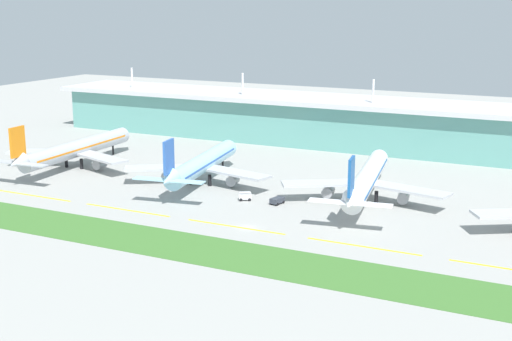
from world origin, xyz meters
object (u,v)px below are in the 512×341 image
pushback_tug (277,200)px  baggage_cart (245,196)px  airliner_far_middle (366,180)px  airliner_near_middle (202,164)px  airliner_nearest (76,149)px

pushback_tug → baggage_cart: baggage_cart is taller
airliner_far_middle → baggage_cart: (-31.71, -14.81, -5.19)m
airliner_near_middle → baggage_cart: (21.00, -10.99, -5.18)m
airliner_far_middle → pushback_tug: (-21.80, -14.06, -5.35)m
airliner_far_middle → pushback_tug: airliner_far_middle is taller
airliner_nearest → baggage_cart: airliner_nearest is taller
pushback_tug → airliner_nearest: bearing=172.2°
baggage_cart → airliner_near_middle: bearing=152.4°
airliner_near_middle → pushback_tug: bearing=-18.3°
baggage_cart → pushback_tug: bearing=4.3°
airliner_nearest → airliner_far_middle: 104.10m
airliner_nearest → baggage_cart: (72.35, -11.99, -5.19)m
airliner_near_middle → airliner_far_middle: size_ratio=0.90×
pushback_tug → airliner_far_middle: bearing=32.8°
airliner_near_middle → pushback_tug: 33.00m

